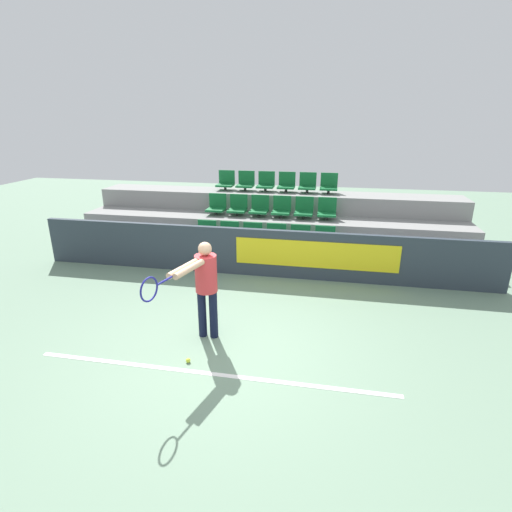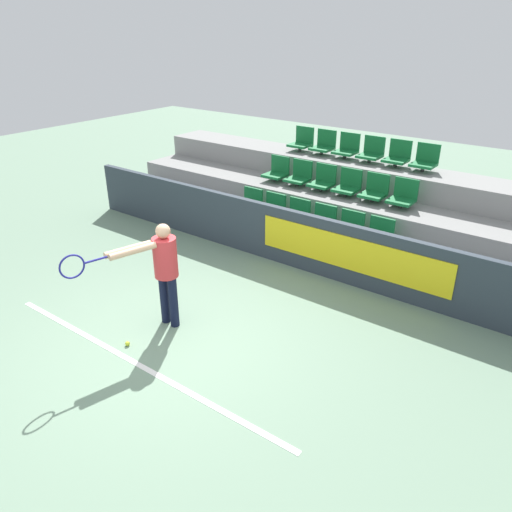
% 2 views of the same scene
% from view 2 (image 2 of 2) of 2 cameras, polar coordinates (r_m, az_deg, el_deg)
% --- Properties ---
extents(ground_plane, '(30.00, 30.00, 0.00)m').
position_cam_2_polar(ground_plane, '(7.14, -10.11, -9.64)').
color(ground_plane, gray).
extents(court_baseline, '(5.08, 0.08, 0.01)m').
position_cam_2_polar(court_baseline, '(6.84, -13.67, -11.75)').
color(court_baseline, white).
rests_on(court_baseline, ground).
extents(barrier_wall, '(10.02, 0.14, 1.05)m').
position_cam_2_polar(barrier_wall, '(8.93, 3.93, 2.09)').
color(barrier_wall, '#2D3842').
rests_on(barrier_wall, ground).
extents(bleacher_tier_front, '(9.62, 0.96, 0.46)m').
position_cam_2_polar(bleacher_tier_front, '(9.50, 5.57, 1.58)').
color(bleacher_tier_front, gray).
rests_on(bleacher_tier_front, ground).
extents(bleacher_tier_middle, '(9.62, 0.96, 0.93)m').
position_cam_2_polar(bleacher_tier_middle, '(10.19, 8.46, 4.51)').
color(bleacher_tier_middle, gray).
rests_on(bleacher_tier_middle, ground).
extents(bleacher_tier_back, '(9.62, 0.96, 1.39)m').
position_cam_2_polar(bleacher_tier_back, '(10.93, 10.99, 7.06)').
color(bleacher_tier_back, gray).
rests_on(bleacher_tier_back, ground).
extents(stadium_chair_0, '(0.45, 0.43, 0.51)m').
position_cam_2_polar(stadium_chair_0, '(10.16, -0.70, 5.98)').
color(stadium_chair_0, '#333333').
rests_on(stadium_chair_0, bleacher_tier_front).
extents(stadium_chair_1, '(0.45, 0.43, 0.51)m').
position_cam_2_polar(stadium_chair_1, '(9.85, 1.89, 5.34)').
color(stadium_chair_1, '#333333').
rests_on(stadium_chair_1, bleacher_tier_front).
extents(stadium_chair_2, '(0.45, 0.43, 0.51)m').
position_cam_2_polar(stadium_chair_2, '(9.57, 4.64, 4.64)').
color(stadium_chair_2, '#333333').
rests_on(stadium_chair_2, bleacher_tier_front).
extents(stadium_chair_3, '(0.45, 0.43, 0.51)m').
position_cam_2_polar(stadium_chair_3, '(9.31, 7.55, 3.89)').
color(stadium_chair_3, '#333333').
rests_on(stadium_chair_3, bleacher_tier_front).
extents(stadium_chair_4, '(0.45, 0.43, 0.51)m').
position_cam_2_polar(stadium_chair_4, '(9.07, 10.61, 3.09)').
color(stadium_chair_4, '#333333').
rests_on(stadium_chair_4, bleacher_tier_front).
extents(stadium_chair_5, '(0.45, 0.43, 0.51)m').
position_cam_2_polar(stadium_chair_5, '(8.87, 13.82, 2.24)').
color(stadium_chair_5, '#333333').
rests_on(stadium_chair_5, bleacher_tier_front).
extents(stadium_chair_6, '(0.45, 0.43, 0.51)m').
position_cam_2_polar(stadium_chair_6, '(10.77, 2.43, 9.68)').
color(stadium_chair_6, '#333333').
rests_on(stadium_chair_6, bleacher_tier_middle).
extents(stadium_chair_7, '(0.45, 0.43, 0.51)m').
position_cam_2_polar(stadium_chair_7, '(10.48, 4.98, 9.16)').
color(stadium_chair_7, '#333333').
rests_on(stadium_chair_7, bleacher_tier_middle).
extents(stadium_chair_8, '(0.45, 0.43, 0.51)m').
position_cam_2_polar(stadium_chair_8, '(10.21, 7.66, 8.59)').
color(stadium_chair_8, '#333333').
rests_on(stadium_chair_8, bleacher_tier_middle).
extents(stadium_chair_9, '(0.45, 0.43, 0.51)m').
position_cam_2_polar(stadium_chair_9, '(9.96, 10.47, 7.97)').
color(stadium_chair_9, '#333333').
rests_on(stadium_chair_9, bleacher_tier_middle).
extents(stadium_chair_10, '(0.45, 0.43, 0.51)m').
position_cam_2_polar(stadium_chair_10, '(9.74, 13.41, 7.31)').
color(stadium_chair_10, '#333333').
rests_on(stadium_chair_10, bleacher_tier_middle).
extents(stadium_chair_11, '(0.45, 0.43, 0.51)m').
position_cam_2_polar(stadium_chair_11, '(9.55, 16.46, 6.59)').
color(stadium_chair_11, '#333333').
rests_on(stadium_chair_11, bleacher_tier_middle).
extents(stadium_chair_12, '(0.45, 0.43, 0.51)m').
position_cam_2_polar(stadium_chair_12, '(11.44, 5.26, 12.94)').
color(stadium_chair_12, '#333333').
rests_on(stadium_chair_12, bleacher_tier_back).
extents(stadium_chair_13, '(0.45, 0.43, 0.51)m').
position_cam_2_polar(stadium_chair_13, '(11.17, 7.75, 12.51)').
color(stadium_chair_13, '#333333').
rests_on(stadium_chair_13, bleacher_tier_back).
extents(stadium_chair_14, '(0.45, 0.43, 0.51)m').
position_cam_2_polar(stadium_chair_14, '(10.91, 10.35, 12.03)').
color(stadium_chair_14, '#333333').
rests_on(stadium_chair_14, bleacher_tier_back).
extents(stadium_chair_15, '(0.45, 0.43, 0.51)m').
position_cam_2_polar(stadium_chair_15, '(10.69, 13.06, 11.51)').
color(stadium_chair_15, '#333333').
rests_on(stadium_chair_15, bleacher_tier_back).
extents(stadium_chair_16, '(0.45, 0.43, 0.51)m').
position_cam_2_polar(stadium_chair_16, '(10.48, 15.87, 10.94)').
color(stadium_chair_16, '#333333').
rests_on(stadium_chair_16, bleacher_tier_back).
extents(stadium_chair_17, '(0.45, 0.43, 0.51)m').
position_cam_2_polar(stadium_chair_17, '(10.31, 18.77, 10.33)').
color(stadium_chair_17, '#333333').
rests_on(stadium_chair_17, bleacher_tier_back).
extents(tennis_player, '(0.55, 1.55, 1.57)m').
position_cam_2_polar(tennis_player, '(7.02, -10.81, -1.06)').
color(tennis_player, black).
rests_on(tennis_player, ground).
extents(tennis_ball, '(0.07, 0.07, 0.07)m').
position_cam_2_polar(tennis_ball, '(7.16, -14.48, -9.66)').
color(tennis_ball, '#CCDB33').
rests_on(tennis_ball, ground).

